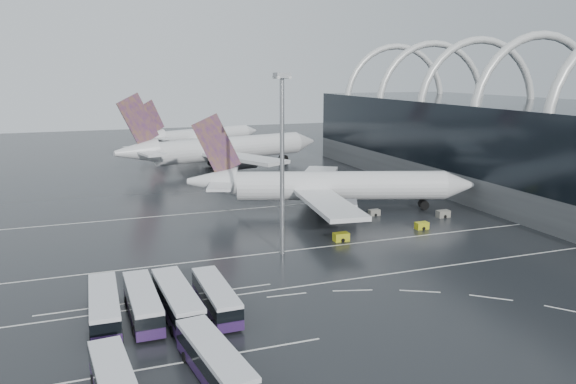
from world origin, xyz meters
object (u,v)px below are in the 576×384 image
object	(u,v)px
bus_row_near_a	(104,307)
floodlight_mast	(282,143)
gse_cart_belly_b	(374,212)
gse_cart_belly_d	(443,214)
bus_row_near_c	(177,300)
bus_row_near_b	(143,302)
airliner_gate_c	(200,136)
bus_row_near_d	(216,297)
gse_cart_belly_a	(422,226)
airliner_gate_b	(221,150)
gse_cart_belly_e	(339,203)
gse_cart_belly_c	(341,237)
bus_row_far_c	(215,361)
airliner_main	(327,187)

from	to	relation	value
bus_row_near_a	floodlight_mast	world-z (taller)	floodlight_mast
gse_cart_belly_b	gse_cart_belly_d	xyz separation A→B (m)	(11.47, -5.64, 0.09)
bus_row_near_c	bus_row_near_b	bearing A→B (deg)	71.60
airliner_gate_c	bus_row_near_d	distance (m)	138.54
bus_row_near_b	gse_cart_belly_a	size ratio (longest dim) A/B	5.94
airliner_gate_b	gse_cart_belly_e	size ratio (longest dim) A/B	24.85
airliner_gate_b	gse_cart_belly_b	bearing A→B (deg)	-90.41
airliner_gate_b	bus_row_near_d	size ratio (longest dim) A/B	4.75
gse_cart_belly_b	gse_cart_belly_c	bearing A→B (deg)	-135.60
bus_row_near_a	gse_cart_belly_e	xyz separation A→B (m)	(47.02, 40.06, -1.14)
bus_row_far_c	gse_cart_belly_d	world-z (taller)	bus_row_far_c
bus_row_near_c	bus_row_near_d	distance (m)	4.36
bus_row_near_a	bus_row_far_c	distance (m)	17.87
airliner_main	gse_cart_belly_b	world-z (taller)	airliner_main
airliner_gate_b	gse_cart_belly_b	world-z (taller)	airliner_gate_b
gse_cart_belly_d	gse_cart_belly_e	size ratio (longest dim) A/B	0.97
bus_row_near_a	gse_cart_belly_a	xyz separation A→B (m)	(53.20, 19.84, -1.21)
bus_row_far_c	gse_cart_belly_d	xyz separation A→B (m)	(52.86, 41.03, -1.14)
bus_row_near_d	gse_cart_belly_b	distance (m)	49.93
floodlight_mast	bus_row_near_d	bearing A→B (deg)	-129.67
bus_row_near_d	bus_row_near_c	bearing A→B (deg)	87.31
floodlight_mast	airliner_gate_b	bearing A→B (deg)	83.26
bus_row_near_a	airliner_gate_b	bearing A→B (deg)	-20.11
airliner_gate_c	floodlight_mast	size ratio (longest dim) A/B	1.79
airliner_gate_c	airliner_main	bearing A→B (deg)	-110.56
bus_row_near_c	gse_cart_belly_d	xyz separation A→B (m)	(53.82, 26.60, -1.23)
gse_cart_belly_b	bus_row_near_c	bearing A→B (deg)	-142.72
airliner_gate_b	bus_row_near_a	bearing A→B (deg)	-124.95
airliner_gate_c	bus_row_near_c	distance (m)	139.27
floodlight_mast	bus_row_near_a	bearing A→B (deg)	-149.23
floodlight_mast	gse_cart_belly_e	distance (m)	36.11
airliner_gate_b	bus_row_near_c	bearing A→B (deg)	-120.47
bus_row_far_c	gse_cart_belly_c	distance (m)	44.31
airliner_main	gse_cart_belly_b	distance (m)	10.57
floodlight_mast	bus_row_near_c	bearing A→B (deg)	-137.66
gse_cart_belly_d	gse_cart_belly_a	bearing A→B (deg)	-146.25
airliner_main	bus_row_near_b	xyz separation A→B (m)	(-39.10, -38.05, -2.98)
airliner_gate_c	gse_cart_belly_b	world-z (taller)	airliner_gate_c
floodlight_mast	gse_cart_belly_a	xyz separation A→B (m)	(27.20, 4.36, -16.12)
bus_row_near_c	floodlight_mast	world-z (taller)	floodlight_mast
bus_row_near_d	gse_cart_belly_a	xyz separation A→B (m)	(41.16, 21.20, -1.13)
bus_row_near_a	airliner_main	bearing A→B (deg)	-48.04
gse_cart_belly_d	bus_row_near_c	bearing A→B (deg)	-153.70
airliner_main	bus_row_near_b	size ratio (longest dim) A/B	4.14
airliner_main	bus_row_near_a	bearing A→B (deg)	-120.16
bus_row_near_b	bus_row_near_d	distance (m)	8.09
bus_row_near_b	gse_cart_belly_e	xyz separation A→B (m)	(42.99, 40.28, -1.11)
bus_row_near_c	bus_row_far_c	size ratio (longest dim) A/B	1.04
gse_cart_belly_b	floodlight_mast	bearing A→B (deg)	-147.10
airliner_gate_c	floodlight_mast	distance (m)	120.49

